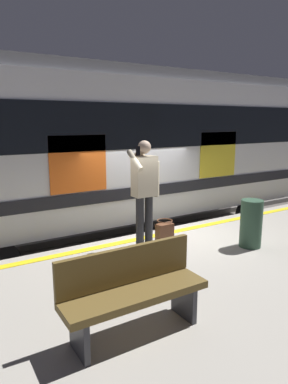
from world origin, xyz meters
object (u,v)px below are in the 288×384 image
passenger (144,186)px  handbag (165,232)px  train_carriage (124,143)px  trash_bin (251,223)px  bench (133,288)px

passenger → handbag: 1.05m
passenger → handbag: size_ratio=4.48×
passenger → handbag: (-0.49, -0.08, -0.92)m
train_carriage → trash_bin: train_carriage is taller
passenger → bench: 2.51m
train_carriage → trash_bin: (-0.63, 3.50, -1.24)m
train_carriage → passenger: 2.84m
train_carriage → handbag: bearing=77.9°
train_carriage → passenger: (1.03, 2.59, -0.55)m
passenger → trash_bin: size_ratio=2.22×
train_carriage → handbag: train_carriage is taller
train_carriage → passenger: size_ratio=5.30×
bench → trash_bin: bearing=-160.2°
handbag → bench: (1.86, 2.08, 0.30)m
bench → trash_bin: (-3.03, -1.09, -0.07)m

